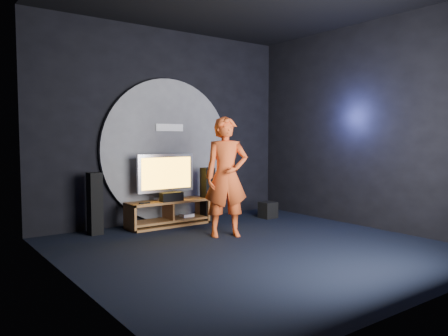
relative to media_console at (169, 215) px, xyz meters
The scene contains 14 objects.
floor 2.07m from the media_console, 83.78° to the right, with size 5.00×5.00×0.00m, color black.
back_wall 1.63m from the media_console, 63.60° to the left, with size 5.00×0.04×3.50m, color black.
front_wall 4.81m from the media_console, 87.19° to the right, with size 5.00×0.04×3.50m, color black.
left_wall 3.44m from the media_console, 138.00° to the right, with size 0.04×5.00×3.50m, color black.
right_wall 3.75m from the media_console, 36.97° to the right, with size 0.04×5.00×3.50m, color black.
wall_disc_panel 1.20m from the media_console, 60.44° to the left, with size 2.60×0.11×2.60m.
media_console is the anchor object (origin of this frame).
tv 0.70m from the media_console, 95.78° to the left, with size 1.07×0.22×0.80m.
center_speaker 0.35m from the media_console, 93.21° to the right, with size 0.40×0.15×0.15m, color black.
remote 0.59m from the media_console, 166.86° to the right, with size 0.18×0.05×0.02m, color black.
tower_speaker_left 1.31m from the media_console, behind, with size 0.20×0.22×0.99m, color black.
tower_speaker_right 0.83m from the media_console, ahead, with size 0.20×0.22×0.99m, color black.
subwoofer 1.96m from the media_console, 13.69° to the right, with size 0.28×0.28×0.31m, color black.
player 1.48m from the media_console, 74.64° to the right, with size 0.68×0.45×1.86m, color #C7461B.
Camera 1 is at (-3.89, -4.60, 1.54)m, focal length 35.00 mm.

